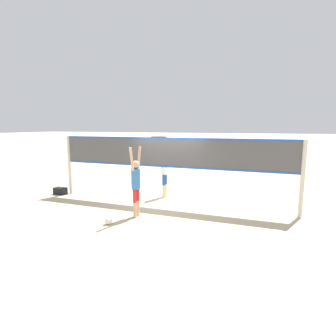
% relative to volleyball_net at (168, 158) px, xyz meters
% --- Properties ---
extents(ground_plane, '(200.00, 200.00, 0.00)m').
position_rel_volleyball_net_xyz_m(ground_plane, '(0.00, 0.00, -1.69)').
color(ground_plane, beige).
extents(volleyball_net, '(8.76, 0.13, 2.40)m').
position_rel_volleyball_net_xyz_m(volleyball_net, '(0.00, 0.00, 0.00)').
color(volleyball_net, beige).
rests_on(volleyball_net, ground_plane).
extents(player_spiker, '(0.28, 0.71, 2.19)m').
position_rel_volleyball_net_xyz_m(player_spiker, '(-0.46, -1.62, -0.53)').
color(player_spiker, tan).
rests_on(player_spiker, ground_plane).
extents(player_blocker, '(0.28, 0.72, 2.27)m').
position_rel_volleyball_net_xyz_m(player_blocker, '(-0.44, 0.83, -0.49)').
color(player_blocker, beige).
rests_on(player_blocker, ground_plane).
extents(volleyball, '(0.22, 0.22, 0.22)m').
position_rel_volleyball_net_xyz_m(volleyball, '(-0.93, -2.49, -1.58)').
color(volleyball, silver).
rests_on(volleyball, ground_plane).
extents(gear_bag, '(0.51, 0.30, 0.28)m').
position_rel_volleyball_net_xyz_m(gear_bag, '(-4.67, -0.24, -1.55)').
color(gear_bag, black).
rests_on(gear_bag, ground_plane).
extents(parked_car_mid, '(4.65, 2.83, 1.41)m').
position_rel_volleyball_net_xyz_m(parked_car_mid, '(-10.05, 24.67, -1.05)').
color(parked_car_mid, navy).
rests_on(parked_car_mid, ground_plane).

